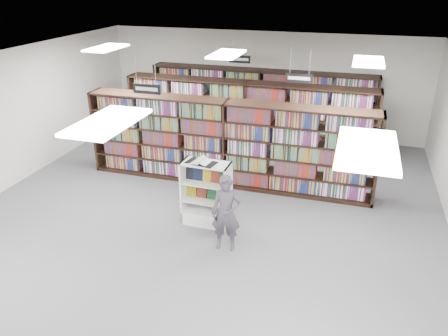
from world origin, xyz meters
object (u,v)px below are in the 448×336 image
(endcap_display, at_px, (207,202))
(open_book, at_px, (201,161))
(shopper, at_px, (226,213))
(bookshelf_row_near, at_px, (226,143))

(endcap_display, distance_m, open_book, 0.94)
(open_book, distance_m, shopper, 1.23)
(shopper, bearing_deg, endcap_display, 122.19)
(shopper, bearing_deg, open_book, 128.51)
(bookshelf_row_near, relative_size, shopper, 4.67)
(endcap_display, xyz_separation_m, shopper, (0.65, -0.80, 0.28))
(endcap_display, bearing_deg, shopper, -49.30)
(bookshelf_row_near, height_order, open_book, bookshelf_row_near)
(endcap_display, relative_size, shopper, 0.91)
(endcap_display, distance_m, shopper, 1.07)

